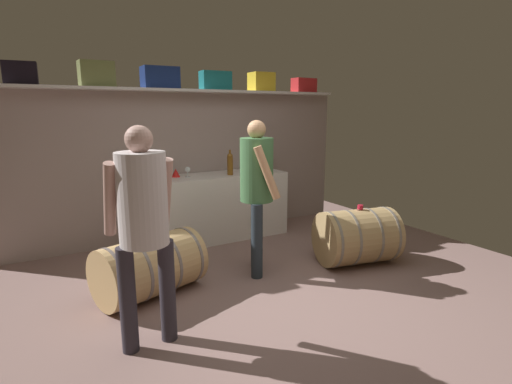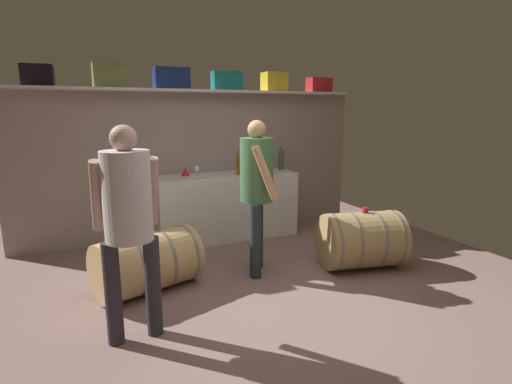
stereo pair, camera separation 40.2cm
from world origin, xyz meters
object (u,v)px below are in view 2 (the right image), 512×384
at_px(work_cabinet, 226,206).
at_px(winemaker_pouring, 257,181).
at_px(toolcase_olive, 109,75).
at_px(toolcase_yellow, 274,82).
at_px(toolcase_red, 319,85).
at_px(wine_bottle_amber, 239,163).
at_px(wine_glass, 197,169).
at_px(wine_barrel_far, 148,262).
at_px(toolcase_teal, 227,81).
at_px(wine_bottle_green, 281,159).
at_px(toolcase_black, 37,75).
at_px(wine_barrel_near, 362,240).
at_px(visitor_tasting, 128,212).
at_px(red_funnel, 185,172).
at_px(tasting_cup, 365,210).
at_px(toolcase_navy, 171,79).

relative_size(work_cabinet, winemaker_pouring, 1.17).
distance_m(toolcase_olive, toolcase_yellow, 2.16).
distance_m(toolcase_red, wine_bottle_amber, 1.76).
height_order(toolcase_olive, wine_glass, toolcase_olive).
relative_size(wine_glass, wine_barrel_far, 0.12).
bearing_deg(toolcase_yellow, wine_glass, -167.54).
bearing_deg(toolcase_teal, winemaker_pouring, -96.74).
height_order(wine_bottle_green, wine_barrel_far, wine_bottle_green).
bearing_deg(wine_bottle_green, toolcase_yellow, 106.26).
relative_size(toolcase_black, wine_bottle_green, 0.96).
relative_size(toolcase_black, wine_glass, 2.37).
xyz_separation_m(wine_bottle_amber, wine_barrel_far, (-1.39, -1.13, -0.73)).
xyz_separation_m(wine_bottle_green, wine_barrel_far, (-2.09, -1.29, -0.74)).
distance_m(toolcase_teal, wine_barrel_far, 2.66).
relative_size(toolcase_yellow, wine_bottle_amber, 0.94).
xyz_separation_m(wine_barrel_near, visitor_tasting, (-2.44, -0.42, 0.67)).
bearing_deg(work_cabinet, red_funnel, 170.61).
xyz_separation_m(toolcase_teal, toolcase_yellow, (0.70, 0.00, 0.01)).
bearing_deg(toolcase_black, winemaker_pouring, -32.50).
distance_m(toolcase_black, toolcase_teal, 2.20).
relative_size(toolcase_yellow, winemaker_pouring, 0.19).
distance_m(toolcase_black, toolcase_red, 3.63).
distance_m(wine_barrel_near, winemaker_pouring, 1.32).
bearing_deg(toolcase_red, toolcase_teal, 177.26).
relative_size(wine_bottle_amber, visitor_tasting, 0.21).
xyz_separation_m(toolcase_yellow, tasting_cup, (0.19, -1.81, -1.43)).
xyz_separation_m(wine_barrel_near, tasting_cup, (0.03, -0.00, 0.33)).
distance_m(toolcase_red, tasting_cup, 2.35).
relative_size(work_cabinet, visitor_tasting, 1.17).
height_order(toolcase_teal, winemaker_pouring, toolcase_teal).
distance_m(toolcase_navy, winemaker_pouring, 1.90).
bearing_deg(tasting_cup, wine_barrel_near, 180.00).
relative_size(wine_barrel_near, wine_barrel_far, 0.88).
bearing_deg(toolcase_black, toolcase_teal, 4.14).
height_order(toolcase_red, wine_bottle_green, toolcase_red).
bearing_deg(work_cabinet, winemaker_pouring, -95.19).
xyz_separation_m(toolcase_black, toolcase_olive, (0.74, 0.00, 0.02)).
relative_size(toolcase_teal, wine_barrel_near, 0.42).
distance_m(toolcase_red, winemaker_pouring, 2.46).
bearing_deg(toolcase_navy, toolcase_black, -179.32).
bearing_deg(tasting_cup, wine_barrel_far, 170.68).
bearing_deg(red_funnel, toolcase_olive, 171.80).
xyz_separation_m(wine_barrel_far, visitor_tasting, (-0.23, -0.78, 0.70)).
bearing_deg(toolcase_black, red_funnel, -0.22).
relative_size(toolcase_olive, toolcase_red, 1.03).
xyz_separation_m(toolcase_navy, winemaker_pouring, (0.51, -1.47, -1.09)).
bearing_deg(wine_glass, tasting_cup, -49.00).
distance_m(toolcase_navy, toolcase_teal, 0.73).
distance_m(toolcase_navy, tasting_cup, 2.82).
bearing_deg(winemaker_pouring, work_cabinet, -156.35).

